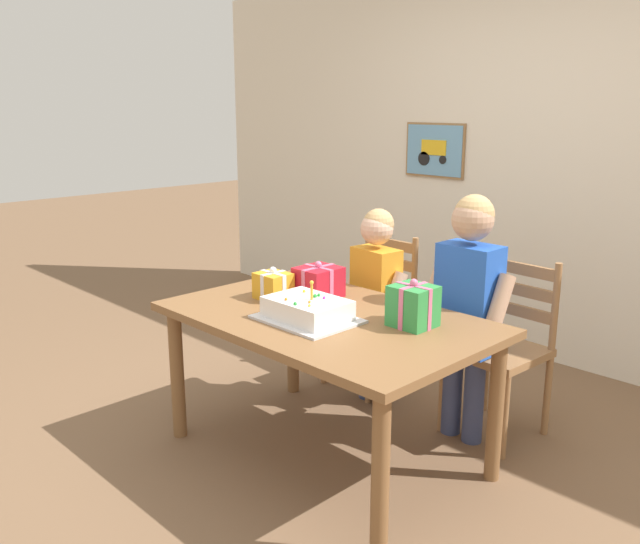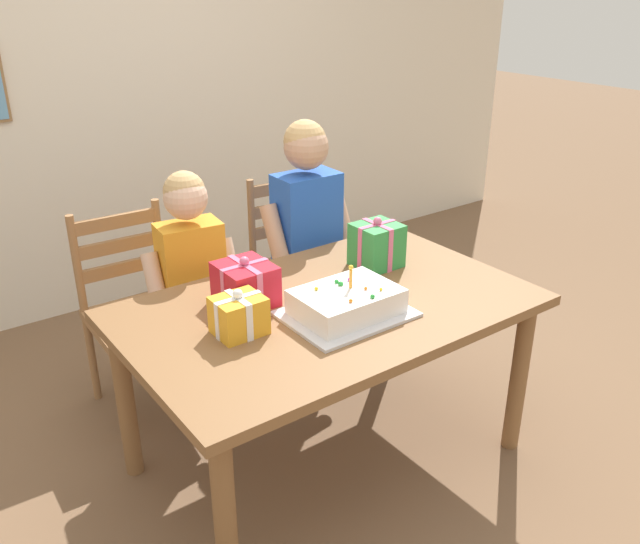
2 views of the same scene
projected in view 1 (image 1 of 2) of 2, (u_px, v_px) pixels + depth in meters
The scene contains 11 objects.
ground_plane at pixel (326, 455), 3.29m from camera, with size 20.00×20.00×0.00m, color brown.
back_wall at pixel (544, 164), 4.33m from camera, with size 6.40×0.11×2.60m.
dining_table at pixel (327, 333), 3.14m from camera, with size 1.52×0.96×0.72m.
birthday_cake at pixel (307, 310), 3.03m from camera, with size 0.44×0.34×0.19m.
gift_box_red_large at pixel (318, 282), 3.39m from camera, with size 0.19×0.21×0.19m.
gift_box_beside_cake at pixel (413, 306), 2.95m from camera, with size 0.19×0.18×0.22m.
gift_box_corner_small at pixel (273, 286), 3.36m from camera, with size 0.17×0.15×0.17m.
chair_left at pixel (373, 310), 4.05m from camera, with size 0.43×0.43×0.92m.
chair_right at pixel (503, 346), 3.44m from camera, with size 0.45×0.45×0.92m.
child_older at pixel (468, 294), 3.29m from camera, with size 0.46×0.26×1.26m.
child_younger at pixel (375, 287), 3.73m from camera, with size 0.42×0.25×1.13m.
Camera 1 is at (2.10, -2.10, 1.68)m, focal length 37.58 mm.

